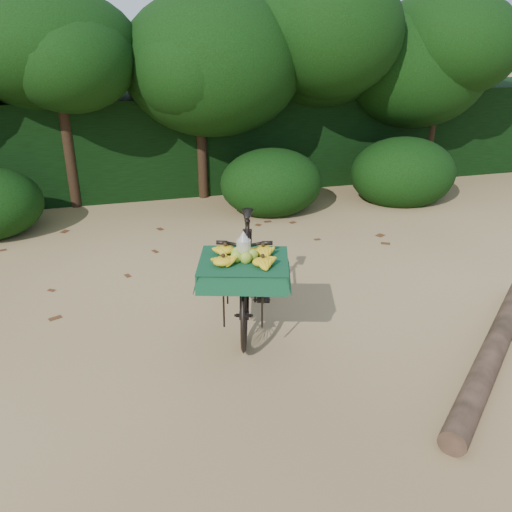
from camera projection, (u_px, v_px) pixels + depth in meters
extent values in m
plane|color=tan|center=(247.00, 362.00, 5.32)|extent=(80.00, 80.00, 0.00)
imported|color=black|center=(247.00, 271.00, 5.86)|extent=(1.08, 2.03, 1.17)
cube|color=black|center=(244.00, 262.00, 5.16)|extent=(0.55, 0.61, 0.03)
cube|color=#144C25|center=(244.00, 261.00, 5.15)|extent=(1.01, 0.91, 0.01)
ellipsoid|color=#8EAB29|center=(252.00, 255.00, 5.12)|extent=(0.11, 0.09, 0.12)
ellipsoid|color=#8EAB29|center=(247.00, 252.00, 5.19)|extent=(0.11, 0.09, 0.12)
ellipsoid|color=#8EAB29|center=(237.00, 253.00, 5.16)|extent=(0.11, 0.09, 0.12)
ellipsoid|color=#8EAB29|center=(236.00, 256.00, 5.09)|extent=(0.11, 0.09, 0.12)
ellipsoid|color=#8EAB29|center=(246.00, 258.00, 5.06)|extent=(0.11, 0.09, 0.12)
cylinder|color=#EAE5C6|center=(244.00, 249.00, 5.11)|extent=(0.14, 0.14, 0.18)
cylinder|color=brown|center=(495.00, 348.00, 5.34)|extent=(2.50, 2.29, 0.23)
cube|color=black|center=(169.00, 141.00, 10.53)|extent=(26.00, 1.80, 1.80)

